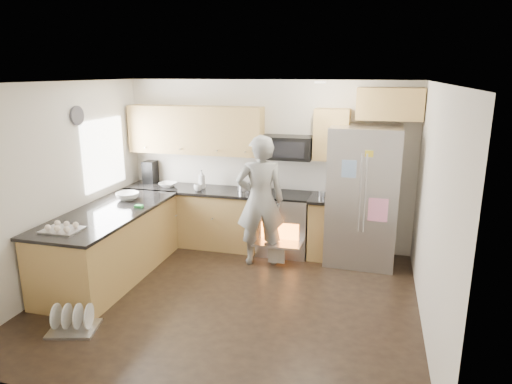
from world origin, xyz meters
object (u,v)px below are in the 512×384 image
(refrigerator, at_px, (363,196))
(person, at_px, (260,201))
(stove_range, at_px, (284,210))
(dish_rack, at_px, (73,323))

(refrigerator, relative_size, person, 1.06)
(stove_range, xyz_separation_m, dish_rack, (-1.76, -2.77, -0.59))
(stove_range, bearing_deg, dish_rack, -122.40)
(stove_range, relative_size, person, 0.95)
(refrigerator, height_order, dish_rack, refrigerator)
(refrigerator, bearing_deg, stove_range, 178.52)
(stove_range, bearing_deg, person, -116.88)
(refrigerator, bearing_deg, dish_rack, -135.09)
(stove_range, height_order, refrigerator, refrigerator)
(refrigerator, relative_size, dish_rack, 3.44)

